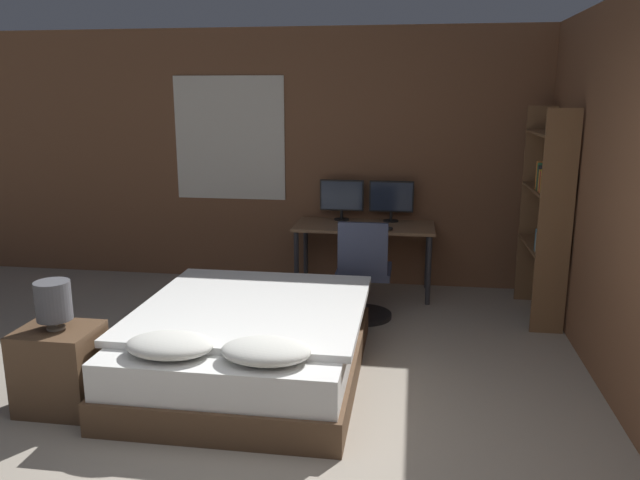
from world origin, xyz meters
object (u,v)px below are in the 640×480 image
Objects in this scene: nightstand at (60,369)px; monitor_right at (391,198)px; computer_mouse at (390,228)px; office_chair at (364,279)px; monitor_left at (342,197)px; bookshelf at (548,203)px; desk at (364,233)px; bed at (250,343)px; bedside_lamp at (53,301)px; keyboard at (363,229)px.

monitor_right is at bearing 55.61° from nightstand.
computer_mouse is 0.69m from office_chair.
office_chair is at bearing 46.90° from nightstand.
monitor_left reaches higher than office_chair.
nightstand is at bearing -128.88° from computer_mouse.
bookshelf is (3.43, 2.21, 0.81)m from nightstand.
computer_mouse is at bearing -39.64° from desk.
monitor_left is at bearing 63.03° from nightstand.
monitor_right is 0.24× the size of bookshelf.
office_chair is at bearing -170.95° from bookshelf.
bookshelf reaches higher than bed.
bed is 2.14m from computer_mouse.
bedside_lamp reaches higher than computer_mouse.
desk is 0.24m from keyboard.
bed is 1.04× the size of bookshelf.
office_chair is (-0.20, -1.01, -0.58)m from monitor_right.
bed is 4.35× the size of monitor_right.
keyboard is 4.99× the size of computer_mouse.
monitor_left is at bearing 180.00° from monitor_right.
desk is at bearing 162.44° from bookshelf.
desk is at bearing 57.17° from nightstand.
nightstand is at bearing 0.00° from bedside_lamp.
desk is 0.74× the size of bookshelf.
bedside_lamp is 4.10m from bookshelf.
nightstand is 4.16m from bookshelf.
bedside_lamp is 0.69× the size of monitor_right.
desk is at bearing 72.39° from bed.
office_chair is (1.83, 1.95, 0.11)m from nightstand.
bedside_lamp reaches higher than bed.
monitor_right is 1.18m from office_chair.
monitor_left reaches higher than keyboard.
keyboard is 0.26m from computer_mouse.
bedside_lamp is at bearing -133.10° from office_chair.
desk is 0.82m from office_chair.
keyboard is at bearing -120.48° from monitor_right.
computer_mouse is at bearing 70.28° from office_chair.
keyboard is (1.77, 2.52, 0.46)m from nightstand.
bookshelf is (1.93, -0.75, 0.12)m from monitor_left.
bed is 1.28m from nightstand.
keyboard reaches higher than nightstand.
desk is at bearing 140.36° from computer_mouse.
monitor_right is at bearing 151.94° from bookshelf.
keyboard is 0.37× the size of office_chair.
bedside_lamp is 2.70m from office_chair.
monitor_right reaches higher than desk.
bed is 28.54× the size of computer_mouse.
monitor_left is 6.56× the size of computer_mouse.
office_chair is at bearing -85.45° from desk.
bookshelf is (1.60, 0.26, 0.69)m from office_chair.
keyboard is (1.77, 2.52, -0.01)m from bedside_lamp.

